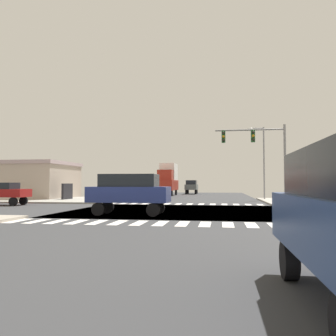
% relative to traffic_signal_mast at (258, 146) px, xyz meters
% --- Properties ---
extents(ground, '(90.00, 90.00, 0.05)m').
position_rel_traffic_signal_mast_xyz_m(ground, '(-6.08, -7.04, -5.00)').
color(ground, '#343538').
extents(sidewalk_corner_ne, '(12.00, 12.00, 0.14)m').
position_rel_traffic_signal_mast_xyz_m(sidewalk_corner_ne, '(6.92, 4.96, -4.91)').
color(sidewalk_corner_ne, '#A09B91').
rests_on(sidewalk_corner_ne, ground).
extents(sidewalk_corner_nw, '(12.00, 12.00, 0.14)m').
position_rel_traffic_signal_mast_xyz_m(sidewalk_corner_nw, '(-19.08, 4.96, -4.91)').
color(sidewalk_corner_nw, '#9D9A91').
rests_on(sidewalk_corner_nw, ground).
extents(crosswalk_near, '(13.50, 2.00, 0.01)m').
position_rel_traffic_signal_mast_xyz_m(crosswalk_near, '(-6.33, -14.34, -4.97)').
color(crosswalk_near, white).
rests_on(crosswalk_near, ground).
extents(crosswalk_far, '(13.50, 2.00, 0.01)m').
position_rel_traffic_signal_mast_xyz_m(crosswalk_far, '(-6.33, 0.26, -4.97)').
color(crosswalk_far, white).
rests_on(crosswalk_far, ground).
extents(traffic_signal_mast, '(5.87, 0.55, 6.78)m').
position_rel_traffic_signal_mast_xyz_m(traffic_signal_mast, '(0.00, 0.00, 0.00)').
color(traffic_signal_mast, gray).
rests_on(traffic_signal_mast, ground).
extents(street_lamp, '(1.78, 0.32, 7.98)m').
position_rel_traffic_signal_mast_xyz_m(street_lamp, '(1.31, 8.68, -0.20)').
color(street_lamp, gray).
rests_on(street_lamp, ground).
extents(bank_building, '(12.24, 8.49, 4.32)m').
position_rel_traffic_signal_mast_xyz_m(bank_building, '(-26.00, 7.65, -2.81)').
color(bank_building, '#B09F90').
rests_on(bank_building, ground).
extents(sedan_farside_1, '(4.30, 1.80, 1.88)m').
position_rel_traffic_signal_mast_xyz_m(sedan_farside_1, '(-21.19, -3.54, -3.86)').
color(sedan_farside_1, black).
rests_on(sedan_farside_1, ground).
extents(box_truck_queued_1, '(2.40, 7.20, 4.85)m').
position_rel_traffic_signal_mast_xyz_m(box_truck_queued_1, '(-11.08, 21.54, -2.41)').
color(box_truck_queued_1, black).
rests_on(box_truck_queued_1, ground).
extents(suv_leading_2, '(1.96, 4.60, 2.34)m').
position_rel_traffic_signal_mast_xyz_m(suv_leading_2, '(-8.08, 28.75, -3.58)').
color(suv_leading_2, black).
rests_on(suv_leading_2, ground).
extents(suv_middle_3, '(4.60, 1.96, 2.34)m').
position_rel_traffic_signal_mast_xyz_m(suv_middle_3, '(-8.35, -10.54, -3.58)').
color(suv_middle_3, black).
rests_on(suv_middle_3, ground).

